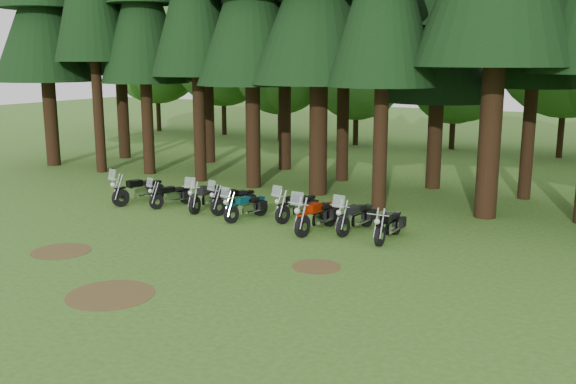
% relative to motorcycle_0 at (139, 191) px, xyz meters
% --- Properties ---
extents(ground, '(120.00, 120.00, 0.00)m').
position_rel_motorcycle_0_xyz_m(ground, '(5.46, -4.24, -0.52)').
color(ground, '#325E1B').
rests_on(ground, ground).
extents(pine_back_4, '(4.94, 4.94, 13.78)m').
position_rel_motorcycle_0_xyz_m(pine_back_4, '(9.50, 9.01, 7.73)').
color(pine_back_4, black).
rests_on(pine_back_4, ground).
extents(decid_0, '(8.00, 7.78, 10.00)m').
position_rel_motorcycle_0_xyz_m(decid_0, '(-16.63, 21.02, 5.38)').
color(decid_0, black).
rests_on(decid_0, ground).
extents(decid_1, '(7.91, 7.69, 9.88)m').
position_rel_motorcycle_0_xyz_m(decid_1, '(-10.52, 21.52, 5.31)').
color(decid_1, black).
rests_on(decid_1, ground).
extents(decid_2, '(6.72, 6.53, 8.40)m').
position_rel_motorcycle_0_xyz_m(decid_2, '(-4.97, 20.54, 4.44)').
color(decid_2, black).
rests_on(decid_2, ground).
extents(decid_3, '(6.12, 5.95, 7.65)m').
position_rel_motorcycle_0_xyz_m(decid_3, '(0.75, 20.89, 3.99)').
color(decid_3, black).
rests_on(decid_3, ground).
extents(decid_4, '(5.93, 5.76, 7.41)m').
position_rel_motorcycle_0_xyz_m(decid_4, '(7.04, 22.08, 3.85)').
color(decid_4, black).
rests_on(decid_4, ground).
extents(decid_5, '(8.45, 8.21, 10.56)m').
position_rel_motorcycle_0_xyz_m(decid_5, '(13.76, 21.47, 5.71)').
color(decid_5, black).
rests_on(decid_5, ground).
extents(dirt_patch_0, '(1.80, 1.80, 0.01)m').
position_rel_motorcycle_0_xyz_m(dirt_patch_0, '(2.46, -6.24, -0.51)').
color(dirt_patch_0, '#4C3D1E').
rests_on(dirt_patch_0, ground).
extents(dirt_patch_1, '(1.40, 1.40, 0.01)m').
position_rel_motorcycle_0_xyz_m(dirt_patch_1, '(9.96, -3.74, -0.51)').
color(dirt_patch_1, '#4C3D1E').
rests_on(dirt_patch_1, ground).
extents(dirt_patch_2, '(2.20, 2.20, 0.01)m').
position_rel_motorcycle_0_xyz_m(dirt_patch_2, '(6.46, -8.24, -0.51)').
color(dirt_patch_2, '#4C3D1E').
rests_on(dirt_patch_2, ground).
extents(motorcycle_0, '(1.00, 2.44, 1.55)m').
position_rel_motorcycle_0_xyz_m(motorcycle_0, '(0.00, 0.00, 0.00)').
color(motorcycle_0, black).
rests_on(motorcycle_0, ground).
extents(motorcycle_1, '(0.86, 2.01, 1.28)m').
position_rel_motorcycle_0_xyz_m(motorcycle_1, '(1.51, 0.21, -0.09)').
color(motorcycle_1, black).
rests_on(motorcycle_1, ground).
extents(motorcycle_2, '(0.58, 2.35, 1.48)m').
position_rel_motorcycle_0_xyz_m(motorcycle_2, '(3.02, 0.41, -0.02)').
color(motorcycle_2, black).
rests_on(motorcycle_2, ground).
extents(motorcycle_3, '(0.94, 2.18, 1.39)m').
position_rel_motorcycle_0_xyz_m(motorcycle_3, '(4.26, 0.58, -0.05)').
color(motorcycle_3, black).
rests_on(motorcycle_3, ground).
extents(motorcycle_4, '(0.75, 2.16, 1.36)m').
position_rel_motorcycle_0_xyz_m(motorcycle_4, '(5.26, -0.11, -0.06)').
color(motorcycle_4, black).
rests_on(motorcycle_4, ground).
extents(motorcycle_5, '(0.77, 2.28, 1.44)m').
position_rel_motorcycle_0_xyz_m(motorcycle_5, '(6.90, 0.75, -0.04)').
color(motorcycle_5, black).
rests_on(motorcycle_5, ground).
extents(motorcycle_6, '(0.60, 2.53, 1.59)m').
position_rel_motorcycle_0_xyz_m(motorcycle_6, '(8.27, -0.37, 0.01)').
color(motorcycle_6, black).
rests_on(motorcycle_6, ground).
extents(motorcycle_7, '(0.59, 2.34, 1.47)m').
position_rel_motorcycle_0_xyz_m(motorcycle_7, '(9.43, 0.26, -0.03)').
color(motorcycle_7, black).
rests_on(motorcycle_7, ground).
extents(motorcycle_8, '(0.31, 2.22, 0.90)m').
position_rel_motorcycle_0_xyz_m(motorcycle_8, '(10.77, -0.14, -0.06)').
color(motorcycle_8, black).
rests_on(motorcycle_8, ground).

